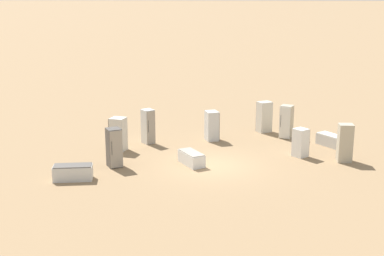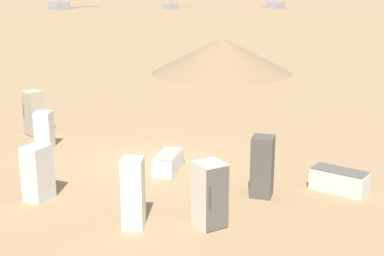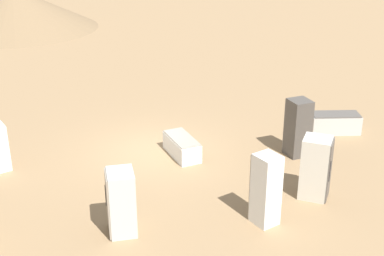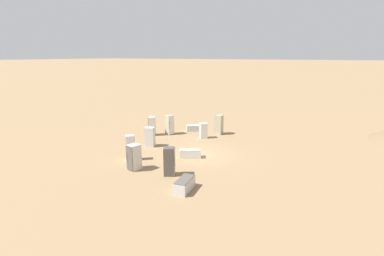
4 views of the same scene
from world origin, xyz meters
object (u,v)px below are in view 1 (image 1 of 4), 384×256
discarded_fridge_4 (345,143)px  discarded_fridge_9 (286,122)px  discarded_fridge_0 (73,172)px  discarded_fridge_3 (212,126)px  discarded_fridge_1 (191,158)px  discarded_fridge_8 (148,126)px  discarded_fridge_10 (264,117)px  discarded_fridge_7 (331,140)px  discarded_fridge_5 (114,148)px  discarded_fridge_6 (301,143)px  discarded_fridge_2 (118,134)px

discarded_fridge_4 → discarded_fridge_9: bearing=118.5°
discarded_fridge_0 → discarded_fridge_3: size_ratio=1.09×
discarded_fridge_1 → discarded_fridge_4: discarded_fridge_4 is taller
discarded_fridge_8 → discarded_fridge_10: 7.24m
discarded_fridge_7 → discarded_fridge_10: bearing=103.9°
discarded_fridge_0 → discarded_fridge_10: bearing=126.0°
discarded_fridge_10 → discarded_fridge_5: bearing=-167.4°
discarded_fridge_6 → discarded_fridge_8: 8.39m
discarded_fridge_2 → discarded_fridge_3: (-2.38, 4.91, -0.05)m
discarded_fridge_3 → discarded_fridge_7: 6.62m
discarded_fridge_3 → discarded_fridge_7: size_ratio=1.00×
discarded_fridge_1 → discarded_fridge_8: bearing=-85.3°
discarded_fridge_0 → discarded_fridge_5: (-2.03, 1.47, 0.60)m
discarded_fridge_5 → discarded_fridge_3: bearing=-161.1°
discarded_fridge_7 → discarded_fridge_9: discarded_fridge_9 is taller
discarded_fridge_2 → discarded_fridge_9: (-3.19, 9.17, 0.06)m
discarded_fridge_3 → discarded_fridge_4: (3.50, 6.71, 0.12)m
discarded_fridge_3 → discarded_fridge_10: size_ratio=0.91×
discarded_fridge_9 → discarded_fridge_10: size_ratio=1.03×
discarded_fridge_0 → discarded_fridge_10: size_ratio=0.99×
discarded_fridge_1 → discarded_fridge_0: bearing=-5.1°
discarded_fridge_0 → discarded_fridge_3: bearing=130.4°
discarded_fridge_5 → discarded_fridge_7: discarded_fridge_5 is taller
discarded_fridge_1 → discarded_fridge_8: (-3.63, -2.67, 0.64)m
discarded_fridge_5 → discarded_fridge_10: 10.46m
discarded_fridge_3 → discarded_fridge_5: discarded_fridge_5 is taller
discarded_fridge_4 → discarded_fridge_8: (-2.61, -10.24, 0.00)m
discarded_fridge_8 → discarded_fridge_10: (-2.98, 6.60, -0.04)m
discarded_fridge_3 → discarded_fridge_7: bearing=63.9°
discarded_fridge_4 → discarded_fridge_10: discarded_fridge_4 is taller
discarded_fridge_2 → discarded_fridge_7: 11.59m
discarded_fridge_2 → discarded_fridge_7: discarded_fridge_2 is taller
discarded_fridge_2 → discarded_fridge_8: 2.04m
discarded_fridge_2 → discarded_fridge_9: size_ratio=0.94×
discarded_fridge_2 → discarded_fridge_8: (-1.50, 1.38, 0.07)m
discarded_fridge_1 → discarded_fridge_4: 7.66m
discarded_fridge_6 → discarded_fridge_3: bearing=-162.4°
discarded_fridge_0 → discarded_fridge_7: (-6.36, 12.58, -0.03)m
discarded_fridge_0 → discarded_fridge_6: 11.49m
discarded_fridge_3 → discarded_fridge_2: bearing=-83.8°
discarded_fridge_6 → discarded_fridge_7: (-2.07, 1.92, -0.41)m
discarded_fridge_7 → discarded_fridge_10: 4.53m
discarded_fridge_7 → discarded_fridge_8: bearing=143.9°
discarded_fridge_3 → discarded_fridge_7: discarded_fridge_3 is taller
discarded_fridge_1 → discarded_fridge_7: discarded_fridge_7 is taller
discarded_fridge_1 → discarded_fridge_9: 7.41m
discarded_fridge_0 → discarded_fridge_8: size_ratio=0.95×
discarded_fridge_2 → discarded_fridge_5: 2.71m
discarded_fridge_3 → discarded_fridge_6: (2.81, 4.64, -0.11)m
discarded_fridge_8 → discarded_fridge_7: bearing=139.3°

